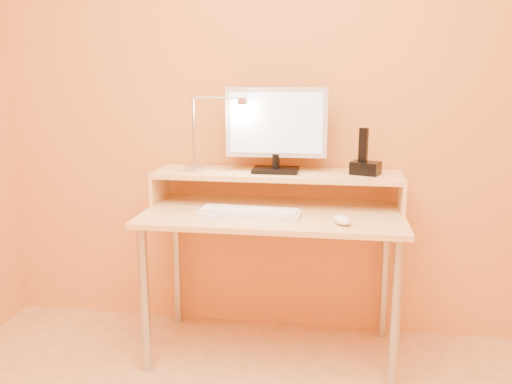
% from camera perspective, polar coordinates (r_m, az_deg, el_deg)
% --- Properties ---
extents(wall_back, '(3.00, 0.04, 2.50)m').
position_cam_1_polar(wall_back, '(2.71, 2.72, 10.54)').
color(wall_back, orange).
rests_on(wall_back, floor).
extents(desk_leg_fl, '(0.04, 0.04, 0.69)m').
position_cam_1_polar(desk_leg_fl, '(2.49, -11.87, -11.36)').
color(desk_leg_fl, '#ADADB0').
rests_on(desk_leg_fl, floor).
extents(desk_leg_fr, '(0.04, 0.04, 0.69)m').
position_cam_1_polar(desk_leg_fr, '(2.37, 14.71, -12.86)').
color(desk_leg_fr, '#ADADB0').
rests_on(desk_leg_fr, floor).
extents(desk_leg_bl, '(0.04, 0.04, 0.69)m').
position_cam_1_polar(desk_leg_bl, '(2.93, -8.48, -7.50)').
color(desk_leg_bl, '#ADADB0').
rests_on(desk_leg_bl, floor).
extents(desk_leg_br, '(0.04, 0.04, 0.69)m').
position_cam_1_polar(desk_leg_br, '(2.82, 13.67, -8.51)').
color(desk_leg_br, '#ADADB0').
rests_on(desk_leg_br, floor).
extents(desk_lower, '(1.20, 0.60, 0.02)m').
position_cam_1_polar(desk_lower, '(2.48, 1.83, -2.39)').
color(desk_lower, '#EEC581').
rests_on(desk_lower, floor).
extents(shelf_riser_left, '(0.02, 0.30, 0.14)m').
position_cam_1_polar(shelf_riser_left, '(2.73, -10.21, 0.56)').
color(shelf_riser_left, '#EEC581').
rests_on(shelf_riser_left, desk_lower).
extents(shelf_riser_right, '(0.02, 0.30, 0.14)m').
position_cam_1_polar(shelf_riser_right, '(2.61, 15.25, -0.26)').
color(shelf_riser_right, '#EEC581').
rests_on(shelf_riser_right, desk_lower).
extents(desk_shelf, '(1.20, 0.30, 0.02)m').
position_cam_1_polar(desk_shelf, '(2.59, 2.24, 1.90)').
color(desk_shelf, '#EEC581').
rests_on(desk_shelf, desk_lower).
extents(monitor_foot, '(0.22, 0.16, 0.02)m').
position_cam_1_polar(monitor_foot, '(2.58, 2.13, 2.37)').
color(monitor_foot, black).
rests_on(monitor_foot, desk_shelf).
extents(monitor_neck, '(0.04, 0.04, 0.07)m').
position_cam_1_polar(monitor_neck, '(2.57, 2.13, 3.33)').
color(monitor_neck, black).
rests_on(monitor_neck, monitor_foot).
extents(monitor_panel, '(0.49, 0.05, 0.33)m').
position_cam_1_polar(monitor_panel, '(2.56, 2.19, 7.46)').
color(monitor_panel, silver).
rests_on(monitor_panel, monitor_neck).
extents(monitor_back, '(0.44, 0.02, 0.28)m').
position_cam_1_polar(monitor_back, '(2.58, 2.25, 7.50)').
color(monitor_back, black).
rests_on(monitor_back, monitor_panel).
extents(monitor_screen, '(0.44, 0.02, 0.29)m').
position_cam_1_polar(monitor_screen, '(2.54, 2.15, 7.42)').
color(monitor_screen, silver).
rests_on(monitor_screen, monitor_panel).
extents(lamp_base, '(0.10, 0.10, 0.02)m').
position_cam_1_polar(lamp_base, '(2.63, -6.61, 2.55)').
color(lamp_base, '#ADADB0').
rests_on(lamp_base, desk_shelf).
extents(lamp_post, '(0.01, 0.01, 0.33)m').
position_cam_1_polar(lamp_post, '(2.60, -6.71, 6.40)').
color(lamp_post, '#ADADB0').
rests_on(lamp_post, lamp_base).
extents(lamp_arm, '(0.24, 0.01, 0.01)m').
position_cam_1_polar(lamp_arm, '(2.56, -4.17, 10.06)').
color(lamp_arm, '#ADADB0').
rests_on(lamp_arm, lamp_post).
extents(lamp_head, '(0.04, 0.04, 0.03)m').
position_cam_1_polar(lamp_head, '(2.54, -1.48, 9.72)').
color(lamp_head, '#ADADB0').
rests_on(lamp_head, lamp_arm).
extents(lamp_bulb, '(0.03, 0.03, 0.00)m').
position_cam_1_polar(lamp_bulb, '(2.54, -1.48, 9.36)').
color(lamp_bulb, '#FFEAC6').
rests_on(lamp_bulb, lamp_head).
extents(phone_dock, '(0.16, 0.14, 0.06)m').
position_cam_1_polar(phone_dock, '(2.57, 11.68, 2.53)').
color(phone_dock, black).
rests_on(phone_dock, desk_shelf).
extents(phone_handset, '(0.05, 0.04, 0.16)m').
position_cam_1_polar(phone_handset, '(2.55, 11.45, 4.98)').
color(phone_handset, black).
rests_on(phone_handset, phone_dock).
extents(phone_led, '(0.01, 0.00, 0.04)m').
position_cam_1_polar(phone_led, '(2.52, 12.76, 2.29)').
color(phone_led, '#2A59FF').
rests_on(phone_led, phone_dock).
extents(keyboard, '(0.47, 0.18, 0.02)m').
position_cam_1_polar(keyboard, '(2.39, -0.75, -2.32)').
color(keyboard, white).
rests_on(keyboard, desk_lower).
extents(mouse, '(0.11, 0.13, 0.04)m').
position_cam_1_polar(mouse, '(2.29, 9.19, -2.96)').
color(mouse, silver).
rests_on(mouse, desk_lower).
extents(remote_control, '(0.08, 0.17, 0.02)m').
position_cam_1_polar(remote_control, '(2.36, -4.15, -2.66)').
color(remote_control, white).
rests_on(remote_control, desk_lower).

